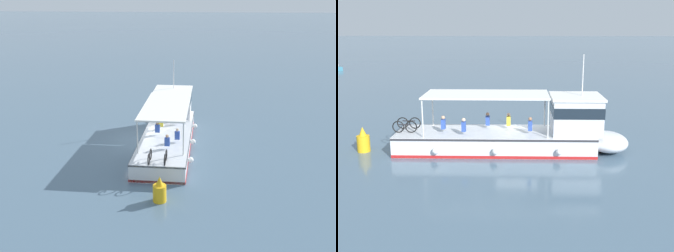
% 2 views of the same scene
% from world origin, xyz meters
% --- Properties ---
extents(ground_plane, '(400.00, 400.00, 0.00)m').
position_xyz_m(ground_plane, '(0.00, 0.00, 0.00)').
color(ground_plane, slate).
extents(ferry_main, '(3.61, 12.88, 5.32)m').
position_xyz_m(ferry_main, '(-1.87, -0.43, 1.02)').
color(ferry_main, silver).
rests_on(ferry_main, ground).
extents(channel_buoy, '(0.70, 0.70, 1.40)m').
position_xyz_m(channel_buoy, '(-2.29, 8.44, 0.57)').
color(channel_buoy, gold).
rests_on(channel_buoy, ground).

